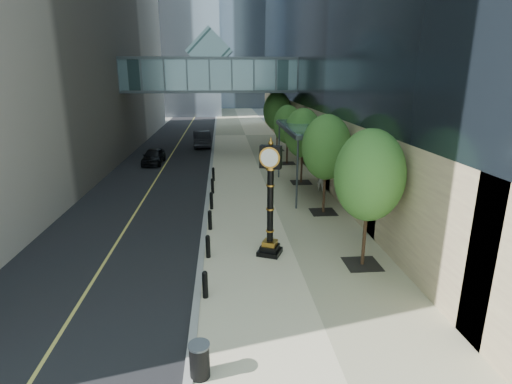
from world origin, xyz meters
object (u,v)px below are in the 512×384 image
pedestrian (321,180)px  car_far (202,139)px  street_clock (270,207)px  car_near (154,156)px  trash_bin (200,361)px

pedestrian → car_far: car_far is taller
car_far → street_clock: bearing=94.5°
car_near → trash_bin: bearing=-76.4°
car_near → car_far: size_ratio=0.78×
pedestrian → car_far: bearing=-41.9°
street_clock → pedestrian: size_ratio=3.29×
street_clock → car_near: street_clock is taller
street_clock → car_far: bearing=122.3°
street_clock → car_far: (-4.15, 27.81, -1.33)m
car_near → car_far: car_far is taller
trash_bin → pedestrian: bearing=66.7°
trash_bin → pedestrian: pedestrian is taller
street_clock → car_near: 20.82m
trash_bin → car_near: bearing=101.4°
trash_bin → street_clock: bearing=69.6°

